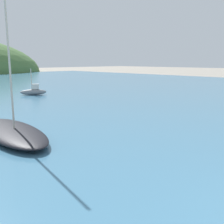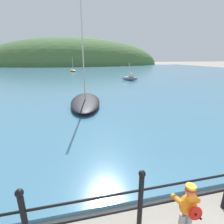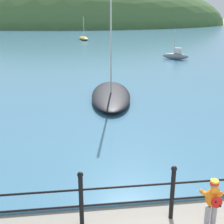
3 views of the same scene
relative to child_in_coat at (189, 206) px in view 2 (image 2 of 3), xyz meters
The scene contains 7 objects.
water 30.81m from the child_in_coat, 90.34° to the left, with size 80.00×60.00×0.10m, color teal.
far_hillside 69.83m from the child_in_coat, 90.15° to the left, with size 66.42×36.53×20.01m.
iron_railing 0.79m from the child_in_coat, 157.56° to the left, with size 11.18×0.12×1.21m.
child_in_coat is the anchor object (origin of this frame).
boat_far_right 35.31m from the child_in_coat, 91.87° to the left, with size 1.48×3.14×2.81m.
boat_nearest_quay 20.12m from the child_in_coat, 73.89° to the left, with size 2.07×1.51×2.16m.
boat_far_left 8.81m from the child_in_coat, 96.17° to the left, with size 2.28×5.20×5.94m.
Camera 2 is at (-1.58, -0.73, 2.97)m, focal length 28.00 mm.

